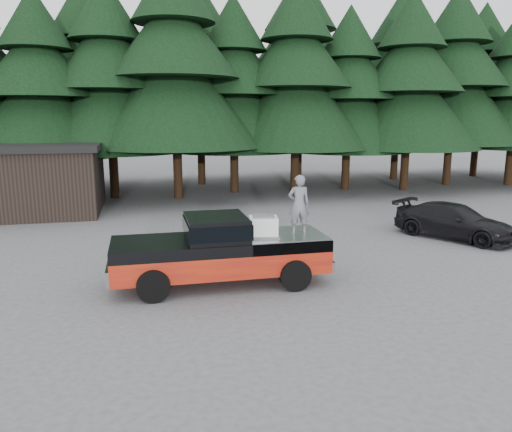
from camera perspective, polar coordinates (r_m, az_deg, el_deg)
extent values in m
plane|color=#4E4E51|center=(14.67, -0.46, -6.78)|extent=(120.00, 120.00, 0.00)
cube|color=black|center=(13.54, -4.58, -1.23)|extent=(1.66, 1.90, 0.59)
cube|color=silver|center=(13.60, 0.85, -1.28)|extent=(0.87, 0.76, 0.53)
imported|color=slate|center=(13.89, 4.91, 1.33)|extent=(0.64, 0.46, 1.66)
imported|color=black|center=(20.31, 21.71, -0.56)|extent=(3.87, 4.80, 1.30)
cube|color=black|center=(26.46, -26.06, 3.58)|extent=(8.00, 6.00, 3.00)
cube|color=black|center=(26.32, -26.38, 7.13)|extent=(8.40, 6.40, 0.30)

